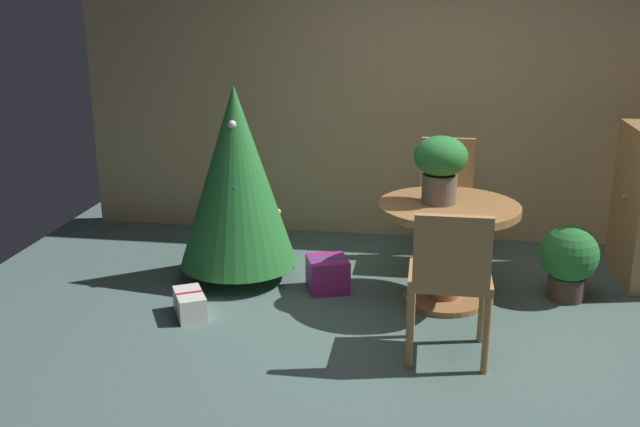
# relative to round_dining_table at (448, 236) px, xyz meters

# --- Properties ---
(ground_plane) EXTENTS (6.60, 6.60, 0.00)m
(ground_plane) POSITION_rel_round_dining_table_xyz_m (-0.15, -0.74, -0.48)
(ground_plane) COLOR #4C6660
(back_wall_panel) EXTENTS (6.00, 0.10, 2.60)m
(back_wall_panel) POSITION_rel_round_dining_table_xyz_m (-0.15, 1.46, 0.82)
(back_wall_panel) COLOR tan
(back_wall_panel) RESTS_ON ground_plane
(round_dining_table) EXTENTS (0.95, 0.95, 0.70)m
(round_dining_table) POSITION_rel_round_dining_table_xyz_m (0.00, 0.00, 0.00)
(round_dining_table) COLOR #9E6B3D
(round_dining_table) RESTS_ON ground_plane
(flower_vase) EXTENTS (0.36, 0.36, 0.45)m
(flower_vase) POSITION_rel_round_dining_table_xyz_m (-0.07, 0.02, 0.50)
(flower_vase) COLOR #665B51
(flower_vase) RESTS_ON round_dining_table
(wooden_chair_near) EXTENTS (0.47, 0.43, 0.91)m
(wooden_chair_near) POSITION_rel_round_dining_table_xyz_m (0.00, -0.84, 0.06)
(wooden_chair_near) COLOR #B27F4C
(wooden_chair_near) RESTS_ON ground_plane
(wooden_chair_far) EXTENTS (0.46, 0.46, 0.97)m
(wooden_chair_far) POSITION_rel_round_dining_table_xyz_m (0.00, 0.81, 0.08)
(wooden_chair_far) COLOR #B27F4C
(wooden_chair_far) RESTS_ON ground_plane
(holiday_tree) EXTENTS (0.86, 0.86, 1.44)m
(holiday_tree) POSITION_rel_round_dining_table_xyz_m (-1.51, 0.21, 0.31)
(holiday_tree) COLOR brown
(holiday_tree) RESTS_ON ground_plane
(gift_box_cream) EXTENTS (0.30, 0.35, 0.17)m
(gift_box_cream) POSITION_rel_round_dining_table_xyz_m (-1.66, -0.49, -0.39)
(gift_box_cream) COLOR silver
(gift_box_cream) RESTS_ON ground_plane
(gift_box_purple) EXTENTS (0.35, 0.35, 0.24)m
(gift_box_purple) POSITION_rel_round_dining_table_xyz_m (-0.83, 0.09, -0.36)
(gift_box_purple) COLOR #9E287A
(gift_box_purple) RESTS_ON ground_plane
(potted_plant) EXTENTS (0.40, 0.40, 0.53)m
(potted_plant) POSITION_rel_round_dining_table_xyz_m (0.84, 0.18, -0.18)
(potted_plant) COLOR #4C382D
(potted_plant) RESTS_ON ground_plane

